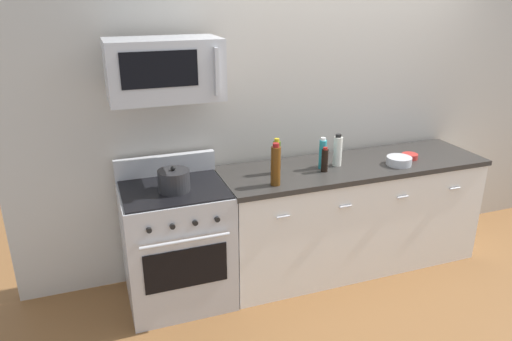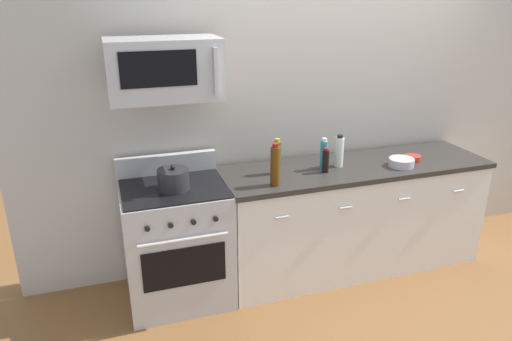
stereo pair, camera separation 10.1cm
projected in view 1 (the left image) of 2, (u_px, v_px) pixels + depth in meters
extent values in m
plane|color=brown|center=(347.00, 262.00, 4.20)|extent=(6.35, 6.35, 0.00)
cube|color=#B7B2A8|center=(333.00, 101.00, 4.08)|extent=(5.29, 0.10, 2.70)
cube|color=white|center=(351.00, 217.00, 4.05)|extent=(2.17, 0.62, 0.88)
cube|color=#2D2B28|center=(355.00, 166.00, 3.88)|extent=(2.20, 0.65, 0.04)
cube|color=black|center=(365.00, 274.00, 3.94)|extent=(2.17, 0.02, 0.10)
cylinder|color=silver|center=(283.00, 217.00, 3.42)|extent=(0.10, 0.02, 0.02)
cylinder|color=silver|center=(346.00, 207.00, 3.58)|extent=(0.10, 0.02, 0.02)
cylinder|color=silver|center=(403.00, 197.00, 3.74)|extent=(0.10, 0.02, 0.02)
cylinder|color=silver|center=(455.00, 188.00, 3.90)|extent=(0.10, 0.02, 0.02)
cube|color=#B7BABF|center=(177.00, 245.00, 3.57)|extent=(0.76, 0.64, 0.91)
cube|color=black|center=(186.00, 268.00, 3.29)|extent=(0.58, 0.01, 0.30)
cylinder|color=#B7BABF|center=(186.00, 241.00, 3.18)|extent=(0.61, 0.02, 0.02)
cube|color=#B7BABF|center=(165.00, 166.00, 3.63)|extent=(0.76, 0.06, 0.16)
cube|color=black|center=(173.00, 189.00, 3.41)|extent=(0.73, 0.61, 0.01)
cylinder|color=black|center=(149.00, 230.00, 3.09)|extent=(0.04, 0.02, 0.04)
cylinder|color=black|center=(172.00, 227.00, 3.14)|extent=(0.04, 0.02, 0.04)
cylinder|color=black|center=(195.00, 223.00, 3.18)|extent=(0.04, 0.02, 0.04)
cylinder|color=black|center=(217.00, 219.00, 3.23)|extent=(0.04, 0.02, 0.04)
cube|color=#B7BABF|center=(164.00, 69.00, 3.15)|extent=(0.74, 0.40, 0.40)
cube|color=black|center=(160.00, 70.00, 2.94)|extent=(0.48, 0.01, 0.22)
cube|color=#B7BABF|center=(217.00, 72.00, 3.05)|extent=(0.02, 0.04, 0.30)
cylinder|color=black|center=(325.00, 161.00, 3.68)|extent=(0.05, 0.05, 0.18)
cylinder|color=maroon|center=(325.00, 148.00, 3.65)|extent=(0.03, 0.03, 0.02)
cylinder|color=#385114|center=(277.00, 158.00, 3.63)|extent=(0.06, 0.06, 0.25)
cylinder|color=#B29919|center=(277.00, 140.00, 3.58)|extent=(0.04, 0.04, 0.03)
cylinder|color=#59330F|center=(276.00, 166.00, 3.41)|extent=(0.07, 0.07, 0.29)
cylinder|color=maroon|center=(276.00, 145.00, 3.35)|extent=(0.05, 0.05, 0.03)
cylinder|color=teal|center=(322.00, 154.00, 3.74)|extent=(0.06, 0.06, 0.23)
cylinder|color=white|center=(323.00, 139.00, 3.70)|extent=(0.04, 0.04, 0.02)
cylinder|color=silver|center=(338.00, 151.00, 3.80)|extent=(0.07, 0.07, 0.24)
cylinder|color=black|center=(339.00, 136.00, 3.75)|extent=(0.05, 0.05, 0.02)
cylinder|color=#B72D28|center=(410.00, 156.00, 3.98)|extent=(0.13, 0.13, 0.04)
torus|color=#B72D28|center=(410.00, 154.00, 3.98)|extent=(0.13, 0.13, 0.01)
cylinder|color=#B72D28|center=(409.00, 158.00, 3.99)|extent=(0.07, 0.07, 0.01)
cylinder|color=#B2B5BA|center=(399.00, 161.00, 3.84)|extent=(0.20, 0.20, 0.07)
torus|color=#B2B5BA|center=(399.00, 158.00, 3.83)|extent=(0.20, 0.20, 0.01)
cylinder|color=#B2B5BA|center=(399.00, 164.00, 3.85)|extent=(0.11, 0.11, 0.01)
cylinder|color=#262628|center=(174.00, 181.00, 3.33)|extent=(0.22, 0.22, 0.15)
sphere|color=black|center=(173.00, 168.00, 3.30)|extent=(0.04, 0.04, 0.04)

